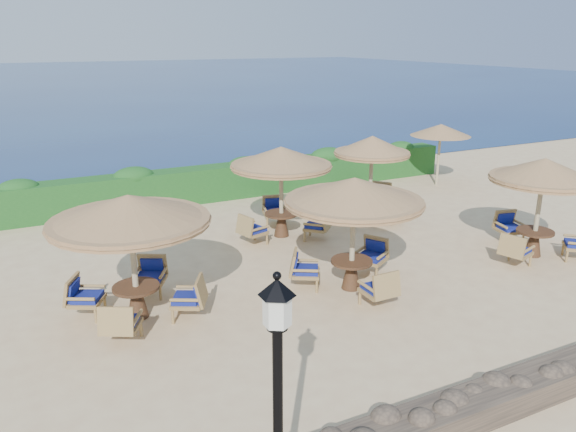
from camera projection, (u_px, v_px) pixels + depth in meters
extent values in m
plane|color=#D9BB8A|center=(334.00, 265.00, 14.39)|extent=(120.00, 120.00, 0.00)
plane|color=#0C1F4E|center=(62.00, 81.00, 74.12)|extent=(160.00, 160.00, 0.00)
cube|color=#174819|center=(232.00, 181.00, 20.35)|extent=(18.00, 0.90, 1.20)
cube|color=brown|center=(531.00, 386.00, 9.03)|extent=(15.00, 0.65, 0.44)
cylinder|color=black|center=(278.00, 427.00, 6.09)|extent=(0.11, 0.11, 2.40)
cylinder|color=silver|center=(277.00, 309.00, 5.65)|extent=(0.30, 0.30, 0.36)
cone|color=black|center=(277.00, 287.00, 5.58)|extent=(0.40, 0.40, 0.18)
cylinder|color=tan|center=(438.00, 158.00, 21.79)|extent=(0.10, 0.10, 2.20)
cone|color=olive|center=(441.00, 130.00, 21.46)|extent=(2.30, 2.30, 0.45)
cylinder|color=tan|center=(134.00, 264.00, 11.37)|extent=(0.12, 0.12, 2.40)
cone|color=olive|center=(129.00, 208.00, 11.01)|extent=(3.23, 3.23, 0.55)
cylinder|color=olive|center=(130.00, 222.00, 11.09)|extent=(3.17, 3.17, 0.14)
cylinder|color=#4A2E1A|center=(136.00, 287.00, 11.52)|extent=(0.96, 0.96, 0.06)
cone|color=#4A2E1A|center=(137.00, 303.00, 11.63)|extent=(0.44, 0.44, 0.64)
cylinder|color=tan|center=(353.00, 240.00, 12.70)|extent=(0.12, 0.12, 2.40)
cone|color=olive|center=(354.00, 190.00, 12.34)|extent=(3.14, 3.14, 0.55)
cylinder|color=olive|center=(354.00, 202.00, 12.42)|extent=(3.07, 3.07, 0.14)
cylinder|color=#4A2E1A|center=(352.00, 261.00, 12.86)|extent=(0.96, 0.96, 0.06)
cone|color=#4A2E1A|center=(351.00, 275.00, 12.96)|extent=(0.44, 0.44, 0.64)
cylinder|color=tan|center=(538.00, 213.00, 14.65)|extent=(0.12, 0.12, 2.40)
cone|color=olive|center=(544.00, 169.00, 14.29)|extent=(2.70, 2.70, 0.55)
cylinder|color=olive|center=(543.00, 179.00, 14.38)|extent=(2.64, 2.64, 0.14)
cylinder|color=#4A2E1A|center=(535.00, 232.00, 14.81)|extent=(0.96, 0.96, 0.06)
cone|color=#4A2E1A|center=(533.00, 244.00, 14.92)|extent=(0.44, 0.44, 0.64)
cylinder|color=tan|center=(281.00, 197.00, 16.13)|extent=(0.12, 0.12, 2.40)
cone|color=olive|center=(281.00, 156.00, 15.77)|extent=(2.90, 2.90, 0.55)
cylinder|color=olive|center=(281.00, 166.00, 15.86)|extent=(2.85, 2.85, 0.14)
cylinder|color=#4A2E1A|center=(281.00, 214.00, 16.29)|extent=(0.96, 0.96, 0.06)
cone|color=#4A2E1A|center=(281.00, 225.00, 16.40)|extent=(0.44, 0.44, 0.64)
cylinder|color=tan|center=(371.00, 181.00, 17.83)|extent=(0.12, 0.12, 2.40)
cone|color=olive|center=(372.00, 145.00, 17.47)|extent=(2.40, 2.40, 0.55)
cylinder|color=olive|center=(372.00, 153.00, 17.56)|extent=(2.35, 2.35, 0.14)
cylinder|color=#4A2E1A|center=(370.00, 197.00, 17.99)|extent=(0.96, 0.96, 0.06)
cone|color=#4A2E1A|center=(369.00, 207.00, 18.10)|extent=(0.44, 0.44, 0.64)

